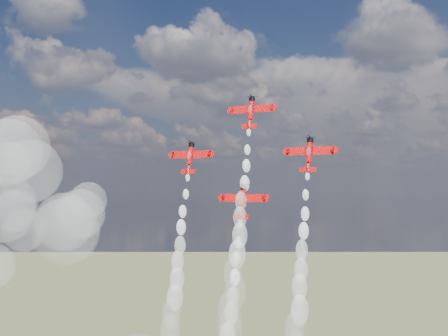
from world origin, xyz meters
name	(u,v)px	position (x,y,z in m)	size (l,w,h in m)	color
plane_lead	(251,112)	(17.34, 16.41, 118.48)	(11.18, 3.96, 7.90)	red
plane_left	(190,157)	(1.93, 14.13, 107.93)	(11.18, 3.96, 7.90)	red
plane_right	(309,154)	(32.75, 14.13, 107.93)	(11.18, 3.96, 7.90)	red
plane_slot	(242,201)	(17.34, 11.85, 97.39)	(11.18, 3.96, 7.90)	red
smoke_trail_lead	(234,285)	(17.23, 7.72, 78.77)	(5.66, 12.44, 47.12)	white
smoke_trail_left	(171,326)	(1.96, 5.78, 68.48)	(5.86, 11.89, 46.96)	white
drifted_smoke_cloud	(29,196)	(-60.96, 23.59, 98.20)	(63.93, 37.00, 50.73)	white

